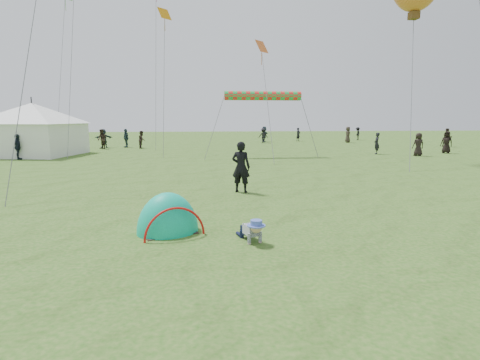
{
  "coord_description": "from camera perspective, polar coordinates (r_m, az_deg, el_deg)",
  "views": [
    {
      "loc": [
        -1.9,
        -8.09,
        2.76
      ],
      "look_at": [
        -0.74,
        2.44,
        1.0
      ],
      "focal_mm": 28.0,
      "sensor_mm": 36.0,
      "label": 1
    }
  ],
  "objects": [
    {
      "name": "crowd_person_4",
      "position": [
        33.84,
        28.96,
        5.06
      ],
      "size": [
        0.95,
        1.01,
        1.74
      ],
      "primitive_type": "imported",
      "rotation": [
        0.0,
        0.0,
        5.36
      ],
      "color": "black",
      "rests_on": "ground"
    },
    {
      "name": "crowd_person_0",
      "position": [
        30.76,
        20.11,
        5.26
      ],
      "size": [
        0.6,
        0.71,
        1.65
      ],
      "primitive_type": "imported",
      "rotation": [
        0.0,
        0.0,
        4.32
      ],
      "color": "black",
      "rests_on": "ground"
    },
    {
      "name": "crowd_person_1",
      "position": [
        35.57,
        -14.72,
        5.97
      ],
      "size": [
        0.67,
        0.83,
        1.6
      ],
      "primitive_type": "imported",
      "rotation": [
        0.0,
        0.0,
        1.48
      ],
      "color": "#2D211E",
      "rests_on": "ground"
    },
    {
      "name": "crowd_person_2",
      "position": [
        37.19,
        -16.99,
        6.12
      ],
      "size": [
        0.9,
        1.1,
        1.76
      ],
      "primitive_type": "imported",
      "rotation": [
        0.0,
        0.0,
        5.26
      ],
      "color": "#283C46",
      "rests_on": "ground"
    },
    {
      "name": "popup_tent",
      "position": [
        9.44,
        -10.9,
        -7.75
      ],
      "size": [
        1.87,
        1.72,
        1.96
      ],
      "primitive_type": "ellipsoid",
      "rotation": [
        0.0,
        0.0,
        0.38
      ],
      "color": "#0D9675",
      "rests_on": "ground"
    },
    {
      "name": "standing_adult",
      "position": [
        13.94,
        0.14,
        1.99
      ],
      "size": [
        0.82,
        0.68,
        1.91
      ],
      "primitive_type": "imported",
      "rotation": [
        0.0,
        0.0,
        2.76
      ],
      "color": "black",
      "rests_on": "ground"
    },
    {
      "name": "crowd_person_9",
      "position": [
        42.37,
        3.55,
        6.79
      ],
      "size": [
        1.09,
        0.66,
        1.64
      ],
      "primitive_type": "imported",
      "rotation": [
        0.0,
        0.0,
        3.19
      ],
      "color": "black",
      "rests_on": "ground"
    },
    {
      "name": "crowd_person_10",
      "position": [
        30.49,
        25.53,
        4.92
      ],
      "size": [
        0.85,
        0.57,
        1.69
      ],
      "primitive_type": "imported",
      "rotation": [
        0.0,
        0.0,
        3.11
      ],
      "color": "black",
      "rests_on": "ground"
    },
    {
      "name": "crowd_person_6",
      "position": [
        40.16,
        -25.56,
        5.74
      ],
      "size": [
        0.71,
        0.67,
        1.63
      ],
      "primitive_type": "imported",
      "rotation": [
        0.0,
        0.0,
        5.65
      ],
      "color": "black",
      "rests_on": "ground"
    },
    {
      "name": "crowd_person_13",
      "position": [
        41.52,
        29.03,
        5.67
      ],
      "size": [
        1.01,
        0.88,
        1.77
      ],
      "primitive_type": "imported",
      "rotation": [
        0.0,
        0.0,
        6.0
      ],
      "color": "#2B231E",
      "rests_on": "ground"
    },
    {
      "name": "crawling_toddler",
      "position": [
        8.48,
        1.85,
        -7.54
      ],
      "size": [
        0.72,
        0.86,
        0.57
      ],
      "primitive_type": null,
      "rotation": [
        0.0,
        0.0,
        0.31
      ],
      "color": "black",
      "rests_on": "ground"
    },
    {
      "name": "crowd_person_15",
      "position": [
        49.73,
        17.48,
        6.75
      ],
      "size": [
        0.78,
        1.14,
        1.62
      ],
      "primitive_type": "imported",
      "rotation": [
        0.0,
        0.0,
        4.53
      ],
      "color": "black",
      "rests_on": "ground"
    },
    {
      "name": "ground",
      "position": [
        8.76,
        6.67,
        -9.0
      ],
      "size": [
        140.0,
        140.0,
        0.0
      ],
      "primitive_type": "plane",
      "color": "#205512"
    },
    {
      "name": "diamond_kite_7",
      "position": [
        32.68,
        -11.44,
        23.59
      ],
      "size": [
        1.12,
        1.12,
        0.91
      ],
      "primitive_type": "plane",
      "rotation": [
        1.05,
        0.0,
        0.79
      ],
      "color": "orange"
    },
    {
      "name": "diamond_kite_0",
      "position": [
        27.73,
        3.33,
        19.65
      ],
      "size": [
        1.06,
        1.06,
        0.87
      ],
      "primitive_type": "plane",
      "rotation": [
        1.05,
        0.0,
        0.79
      ],
      "color": "#D56125"
    },
    {
      "name": "rainbow_tube_kite",
      "position": [
        27.34,
        3.49,
        12.68
      ],
      "size": [
        5.48,
        0.64,
        0.64
      ],
      "primitive_type": "cylinder",
      "rotation": [
        0.0,
        1.57,
        0.0
      ],
      "color": "red"
    },
    {
      "name": "crowd_person_16",
      "position": [
        44.46,
        16.1,
        6.66
      ],
      "size": [
        0.9,
        1.04,
        1.8
      ],
      "primitive_type": "imported",
      "rotation": [
        0.0,
        0.0,
        1.12
      ],
      "color": "#332A22",
      "rests_on": "ground"
    },
    {
      "name": "crowd_person_14",
      "position": [
        29.16,
        -30.77,
        4.35
      ],
      "size": [
        0.8,
        1.08,
        1.7
      ],
      "primitive_type": "imported",
      "rotation": [
        0.0,
        0.0,
        2.02
      ],
      "color": "black",
      "rests_on": "ground"
    },
    {
      "name": "event_marquee",
      "position": [
        31.93,
        -28.93,
        7.03
      ],
      "size": [
        7.01,
        7.01,
        4.14
      ],
      "primitive_type": null,
      "rotation": [
        0.0,
        0.0,
        -0.18
      ],
      "color": "white",
      "rests_on": "ground"
    },
    {
      "name": "crowd_person_12",
      "position": [
        45.99,
        8.87,
        6.88
      ],
      "size": [
        0.7,
        0.65,
        1.6
      ],
      "primitive_type": "imported",
      "rotation": [
        0.0,
        0.0,
        0.6
      ],
      "color": "black",
      "rests_on": "ground"
    },
    {
      "name": "crowd_person_11",
      "position": [
        44.14,
        3.73,
        6.99
      ],
      "size": [
        1.15,
        1.74,
        1.8
      ],
      "primitive_type": "imported",
      "rotation": [
        0.0,
        0.0,
        1.16
      ],
      "color": "#1C2936",
      "rests_on": "ground"
    },
    {
      "name": "crowd_person_5",
      "position": [
        37.58,
        -20.04,
        5.98
      ],
      "size": [
        1.7,
        0.98,
        1.74
      ],
      "primitive_type": "imported",
      "rotation": [
        0.0,
        0.0,
        3.45
      ],
      "color": "#26333F",
      "rests_on": "ground"
    },
    {
      "name": "crowd_person_7",
      "position": [
        35.89,
        -20.29,
        5.87
      ],
      "size": [
        1.09,
        1.09,
        1.78
      ],
      "primitive_type": "imported",
      "rotation": [
        0.0,
        0.0,
        5.47
      ],
      "color": "#2F241D",
      "rests_on": "ground"
    }
  ]
}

